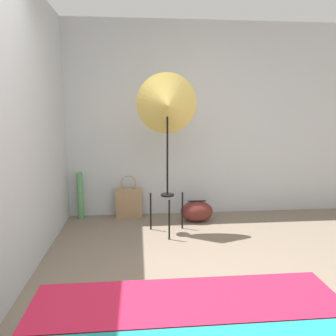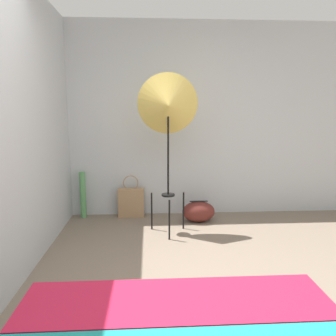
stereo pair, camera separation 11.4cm
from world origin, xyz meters
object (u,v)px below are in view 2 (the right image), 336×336
at_px(photo_umbrella, 168,106).
at_px(tote_bag, 131,202).
at_px(paper_roll, 83,195).
at_px(duffel_bag, 198,212).

height_order(photo_umbrella, tote_bag, photo_umbrella).
height_order(tote_bag, paper_roll, paper_roll).
distance_m(duffel_bag, paper_roll, 1.57).
bearing_deg(photo_umbrella, tote_bag, 127.06).
height_order(photo_umbrella, duffel_bag, photo_umbrella).
distance_m(photo_umbrella, paper_roll, 1.73).
bearing_deg(tote_bag, photo_umbrella, -52.94).
height_order(duffel_bag, paper_roll, paper_roll).
distance_m(photo_umbrella, tote_bag, 1.50).
xyz_separation_m(photo_umbrella, duffel_bag, (0.42, 0.36, -1.35)).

